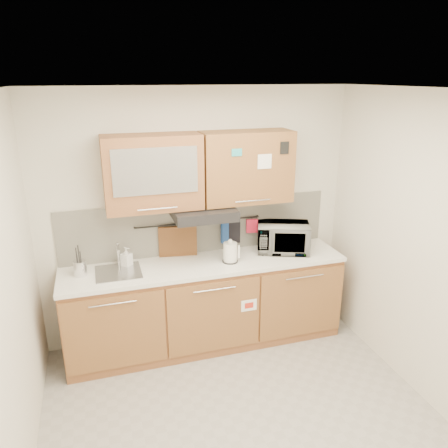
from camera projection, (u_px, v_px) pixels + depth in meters
floor at (244, 422)px, 3.56m from camera, size 3.20×3.20×0.00m
ceiling at (250, 90)px, 2.72m from camera, size 3.20×3.20×0.00m
wall_back at (198, 217)px, 4.50m from camera, size 3.20×0.00×3.20m
wall_left at (4, 311)px, 2.70m from camera, size 0.00×3.00×3.00m
wall_right at (430, 253)px, 3.58m from camera, size 0.00×3.00×3.00m
base_cabinet at (206, 308)px, 4.51m from camera, size 2.80×0.64×0.88m
countertop at (206, 264)px, 4.35m from camera, size 2.82×0.62×0.04m
backsplash at (198, 227)px, 4.52m from camera, size 2.80×0.02×0.56m
upper_cabinets at (200, 170)px, 4.17m from camera, size 1.82×0.37×0.70m
range_hood at (204, 213)px, 4.24m from camera, size 0.60×0.46×0.10m
sink at (118, 272)px, 4.12m from camera, size 0.42×0.40×0.26m
utensil_rail at (199, 222)px, 4.47m from camera, size 1.30×0.02×0.02m
utensil_crock at (80, 268)px, 4.04m from camera, size 0.15×0.15×0.29m
kettle at (230, 253)px, 4.33m from camera, size 0.18×0.17×0.24m
toaster at (287, 243)px, 4.56m from camera, size 0.29×0.20×0.20m
microwave at (283, 237)px, 4.59m from camera, size 0.63×0.53×0.30m
soap_bottle at (126, 257)px, 4.23m from camera, size 0.13×0.13×0.19m
cutting_board at (178, 249)px, 4.48m from camera, size 0.39×0.09×0.48m
oven_mitt at (227, 232)px, 4.58m from camera, size 0.14×0.07×0.23m
dark_pouch at (233, 232)px, 4.60m from camera, size 0.16×0.07×0.24m
pot_holder at (252, 226)px, 4.64m from camera, size 0.12×0.04×0.15m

